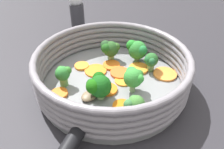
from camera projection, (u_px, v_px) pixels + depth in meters
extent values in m
plane|color=#28272C|center=(112.00, 86.00, 0.44)|extent=(4.00, 4.00, 0.00)
cylinder|color=gray|center=(112.00, 83.00, 0.44)|extent=(0.28, 0.28, 0.01)
torus|color=gray|center=(112.00, 78.00, 0.43)|extent=(0.29, 0.29, 0.01)
torus|color=gray|center=(112.00, 73.00, 0.42)|extent=(0.29, 0.29, 0.01)
torus|color=gray|center=(112.00, 67.00, 0.42)|extent=(0.29, 0.29, 0.01)
torus|color=gray|center=(112.00, 62.00, 0.41)|extent=(0.29, 0.29, 0.01)
torus|color=gray|center=(112.00, 56.00, 0.40)|extent=(0.29, 0.29, 0.01)
sphere|color=gray|center=(64.00, 122.00, 0.34)|extent=(0.01, 0.01, 0.01)
sphere|color=gray|center=(103.00, 134.00, 0.33)|extent=(0.01, 0.01, 0.01)
cylinder|color=orange|center=(139.00, 68.00, 0.46)|extent=(0.04, 0.04, 0.01)
cylinder|color=orange|center=(123.00, 81.00, 0.43)|extent=(0.05, 0.05, 0.00)
cylinder|color=orange|center=(82.00, 66.00, 0.47)|extent=(0.04, 0.04, 0.01)
cylinder|color=orange|center=(102.00, 88.00, 0.41)|extent=(0.04, 0.04, 0.00)
cylinder|color=orange|center=(165.00, 74.00, 0.45)|extent=(0.06, 0.06, 0.00)
cylinder|color=orange|center=(96.00, 71.00, 0.46)|extent=(0.06, 0.06, 0.00)
cylinder|color=orange|center=(122.00, 106.00, 0.37)|extent=(0.04, 0.04, 0.00)
cylinder|color=orange|center=(111.00, 65.00, 0.47)|extent=(0.05, 0.05, 0.00)
cylinder|color=orange|center=(120.00, 73.00, 0.45)|extent=(0.06, 0.06, 0.01)
cylinder|color=orange|center=(60.00, 95.00, 0.40)|extent=(0.04, 0.04, 0.01)
cylinder|color=orange|center=(108.00, 89.00, 0.41)|extent=(0.05, 0.05, 0.01)
cylinder|color=#6CA24D|center=(64.00, 81.00, 0.42)|extent=(0.02, 0.02, 0.02)
sphere|color=#307D32|center=(63.00, 73.00, 0.41)|extent=(0.03, 0.03, 0.03)
sphere|color=#36802F|center=(67.00, 71.00, 0.41)|extent=(0.02, 0.02, 0.02)
sphere|color=#3A7A2B|center=(61.00, 69.00, 0.41)|extent=(0.01, 0.01, 0.01)
cylinder|color=#84B064|center=(101.00, 94.00, 0.39)|extent=(0.02, 0.02, 0.01)
sphere|color=#155416|center=(100.00, 86.00, 0.38)|extent=(0.04, 0.04, 0.04)
sphere|color=#195616|center=(92.00, 84.00, 0.38)|extent=(0.02, 0.02, 0.02)
sphere|color=#175D0E|center=(93.00, 87.00, 0.37)|extent=(0.03, 0.03, 0.03)
sphere|color=#13510E|center=(99.00, 78.00, 0.39)|extent=(0.02, 0.02, 0.02)
cylinder|color=#6B8F4D|center=(151.00, 68.00, 0.46)|extent=(0.01, 0.01, 0.02)
sphere|color=#255C27|center=(152.00, 61.00, 0.45)|extent=(0.03, 0.03, 0.03)
sphere|color=#21582E|center=(152.00, 61.00, 0.43)|extent=(0.01, 0.01, 0.01)
sphere|color=#215C2D|center=(148.00, 59.00, 0.45)|extent=(0.02, 0.02, 0.02)
cylinder|color=#7FA663|center=(111.00, 56.00, 0.49)|extent=(0.01, 0.01, 0.02)
sphere|color=#265021|center=(111.00, 49.00, 0.48)|extent=(0.03, 0.03, 0.03)
sphere|color=#305723|center=(116.00, 47.00, 0.48)|extent=(0.02, 0.02, 0.02)
sphere|color=#244723|center=(105.00, 45.00, 0.48)|extent=(0.02, 0.02, 0.02)
sphere|color=#1D521A|center=(106.00, 48.00, 0.47)|extent=(0.02, 0.02, 0.02)
cylinder|color=#85A95B|center=(137.00, 58.00, 0.49)|extent=(0.01, 0.01, 0.02)
sphere|color=#29742D|center=(137.00, 50.00, 0.48)|extent=(0.04, 0.04, 0.04)
sphere|color=#207A24|center=(132.00, 45.00, 0.48)|extent=(0.02, 0.02, 0.02)
sphere|color=#207034|center=(142.00, 50.00, 0.46)|extent=(0.02, 0.02, 0.02)
cylinder|color=#648A55|center=(134.00, 111.00, 0.36)|extent=(0.01, 0.01, 0.01)
sphere|color=#3D7531|center=(134.00, 105.00, 0.35)|extent=(0.03, 0.03, 0.03)
sphere|color=#366E39|center=(129.00, 105.00, 0.35)|extent=(0.02, 0.02, 0.02)
sphere|color=#366C37|center=(134.00, 99.00, 0.36)|extent=(0.02, 0.02, 0.02)
cylinder|color=#7EA368|center=(133.00, 86.00, 0.40)|extent=(0.01, 0.01, 0.02)
sphere|color=#348834|center=(133.00, 78.00, 0.39)|extent=(0.04, 0.04, 0.04)
sphere|color=#357F2D|center=(139.00, 74.00, 0.40)|extent=(0.02, 0.02, 0.02)
sphere|color=green|center=(139.00, 79.00, 0.38)|extent=(0.02, 0.02, 0.02)
sphere|color=#2D8E3E|center=(131.00, 72.00, 0.40)|extent=(0.02, 0.02, 0.02)
ellipsoid|color=#7B654A|center=(89.00, 96.00, 0.39)|extent=(0.04, 0.04, 0.01)
cylinder|color=#333338|center=(78.00, 18.00, 0.62)|extent=(0.04, 0.04, 0.08)
sphere|color=silver|center=(76.00, 0.00, 0.59)|extent=(0.04, 0.04, 0.04)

